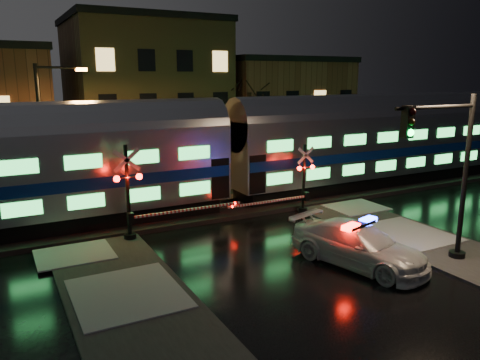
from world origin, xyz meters
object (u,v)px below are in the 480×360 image
(police_car, at_px, (358,245))
(streetlight, at_px, (46,129))
(crossing_signal_right, at_px, (299,186))
(crossing_signal_left, at_px, (137,201))
(traffic_light, at_px, (448,177))

(police_car, xyz_separation_m, streetlight, (-9.66, 13.51, 3.74))
(crossing_signal_right, relative_size, crossing_signal_left, 0.86)
(police_car, xyz_separation_m, traffic_light, (2.88, -1.51, 2.70))
(traffic_light, bearing_deg, crossing_signal_right, 96.06)
(police_car, xyz_separation_m, crossing_signal_right, (1.92, 6.81, 0.72))
(police_car, distance_m, streetlight, 17.03)
(crossing_signal_right, height_order, streetlight, streetlight)
(crossing_signal_right, height_order, crossing_signal_left, crossing_signal_left)
(crossing_signal_left, bearing_deg, streetlight, 112.89)
(crossing_signal_right, relative_size, traffic_light, 0.80)
(crossing_signal_right, bearing_deg, police_car, -105.78)
(traffic_light, bearing_deg, crossing_signal_left, 138.88)
(police_car, bearing_deg, streetlight, 109.56)
(crossing_signal_left, bearing_deg, traffic_light, -40.59)
(crossing_signal_left, xyz_separation_m, traffic_light, (9.72, -8.33, 1.71))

